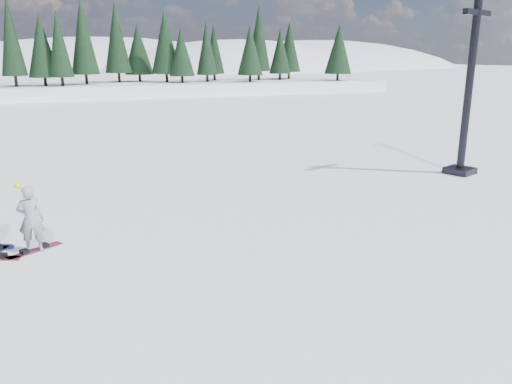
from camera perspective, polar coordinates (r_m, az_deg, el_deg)
ground at (r=14.28m, az=-18.67°, el=-6.28°), size 420.00×420.00×0.00m
alpine_backdrop at (r=203.70m, az=-25.56°, el=8.55°), size 412.50×227.00×53.20m
lift_tower at (r=23.45m, az=22.96°, el=9.04°), size 1.97×1.39×7.29m
snowboarder_woman at (r=14.42m, az=-24.36°, el=-2.80°), size 0.71×0.51×1.96m
snowboard_woman at (r=14.71m, az=-23.97°, el=-6.13°), size 1.43×1.01×0.03m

